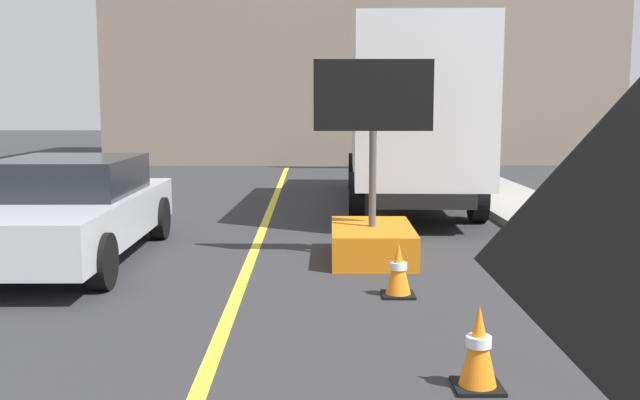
{
  "coord_description": "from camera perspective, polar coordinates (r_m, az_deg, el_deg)",
  "views": [
    {
      "loc": [
        0.83,
        0.0,
        2.1
      ],
      "look_at": [
        0.9,
        5.47,
        1.37
      ],
      "focal_mm": 40.43,
      "sensor_mm": 36.0,
      "label": 1
    }
  ],
  "objects": [
    {
      "name": "highway_guide_sign",
      "position": [
        22.83,
        8.31,
        10.8
      ],
      "size": [
        2.78,
        0.37,
        5.0
      ],
      "color": "gray",
      "rests_on": "ground"
    },
    {
      "name": "lane_center_stripe",
      "position": [
        6.41,
        -8.27,
        -11.62
      ],
      "size": [
        0.14,
        36.0,
        0.01
      ],
      "primitive_type": "cube",
      "color": "yellow",
      "rests_on": "ground"
    },
    {
      "name": "pickup_car",
      "position": [
        10.33,
        -19.42,
        -0.68
      ],
      "size": [
        2.08,
        4.77,
        1.38
      ],
      "color": "silver",
      "rests_on": "ground"
    },
    {
      "name": "traffic_cone_near_sign",
      "position": [
        5.56,
        12.44,
        -11.38
      ],
      "size": [
        0.36,
        0.36,
        0.64
      ],
      "color": "black",
      "rests_on": "ground"
    },
    {
      "name": "traffic_cone_mid_lane",
      "position": [
        8.0,
        6.23,
        -5.56
      ],
      "size": [
        0.36,
        0.36,
        0.59
      ],
      "color": "black",
      "rests_on": "ground"
    },
    {
      "name": "box_truck",
      "position": [
        15.05,
        7.04,
        6.77
      ],
      "size": [
        2.75,
        8.08,
        3.57
      ],
      "color": "black",
      "rests_on": "ground"
    },
    {
      "name": "far_building_block",
      "position": [
        28.93,
        3.04,
        11.4
      ],
      "size": [
        18.12,
        7.96,
        8.09
      ],
      "primitive_type": "cube",
      "color": "gray",
      "rests_on": "ground"
    },
    {
      "name": "arrow_board_trailer",
      "position": [
        9.86,
        4.15,
        -1.91
      ],
      "size": [
        1.6,
        1.83,
        2.7
      ],
      "color": "orange",
      "rests_on": "ground"
    }
  ]
}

